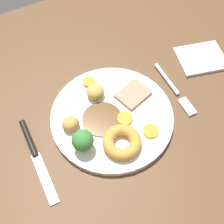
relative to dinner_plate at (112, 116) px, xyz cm
name	(u,v)px	position (x,y,z in cm)	size (l,w,h in cm)	color
dining_table	(100,122)	(2.28, -1.29, -2.50)	(120.00, 84.00, 3.60)	brown
dinner_plate	(112,116)	(0.00, 0.00, 0.00)	(25.20, 25.20, 1.40)	white
gravy_pool	(102,119)	(2.42, 0.06, 0.85)	(8.17, 8.17, 0.30)	#563819
meat_slice_main	(133,94)	(-6.26, -2.11, 1.10)	(6.53, 5.14, 0.80)	tan
yorkshire_pudding	(122,142)	(1.58, 6.84, 1.83)	(7.45, 7.45, 2.26)	#C68938
roast_potato_left	(70,123)	(8.51, -1.41, 2.07)	(3.44, 3.13, 2.73)	#BC8C42
roast_potato_right	(95,92)	(0.82, -5.86, 2.15)	(3.77, 3.64, 2.90)	tan
carrot_coin_front	(151,131)	(-4.80, 7.09, 0.91)	(3.14, 3.14, 0.43)	orange
carrot_coin_back	(89,82)	(0.57, -9.60, 1.04)	(2.73, 2.73, 0.69)	orange
carrot_coin_side	(125,118)	(-1.81, 2.17, 0.94)	(3.19, 3.19, 0.47)	orange
broccoli_floret	(83,141)	(8.18, 3.85, 3.47)	(4.13, 4.13, 4.90)	#8CB766
fork	(175,90)	(-15.56, 0.45, -0.31)	(2.21, 15.30, 0.90)	silver
knife	(34,152)	(16.93, -0.21, -0.25)	(1.89, 18.52, 1.20)	black
folded_napkin	(201,58)	(-26.54, -4.28, -0.30)	(11.00, 9.00, 0.80)	white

